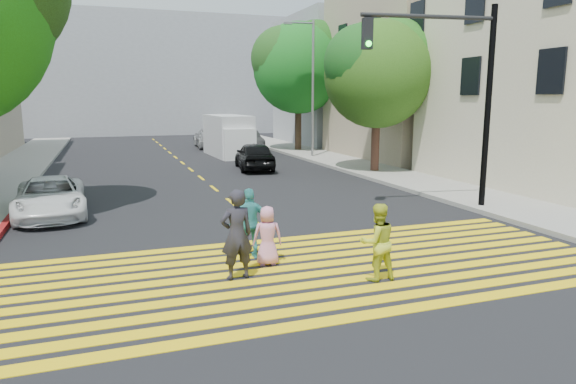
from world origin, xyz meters
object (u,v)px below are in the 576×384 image
tree_right_far (300,63)px  pedestrian_extra (250,223)px  dark_car_near (255,156)px  dark_car_parked (248,140)px  white_van (229,137)px  silver_car (210,138)px  traffic_signal (455,80)px  pedestrian_man (237,235)px  white_sedan (50,197)px  pedestrian_child (267,236)px  pedestrian_woman (377,242)px  tree_right_near (379,69)px

tree_right_far → pedestrian_extra: bearing=-113.5°
dark_car_near → dark_car_parked: 10.55m
dark_car_near → white_van: bearing=-84.3°
silver_car → white_van: white_van is taller
silver_car → traffic_signal: size_ratio=0.78×
dark_car_near → white_van: 6.68m
silver_car → dark_car_parked: silver_car is taller
tree_right_far → white_van: (-5.23, -1.22, -4.74)m
pedestrian_man → white_sedan: bearing=-67.0°
tree_right_far → pedestrian_extra: tree_right_far is taller
pedestrian_child → dark_car_near: (3.96, 14.91, 0.07)m
white_sedan → traffic_signal: size_ratio=0.67×
tree_right_far → dark_car_near: (-5.46, -7.88, -5.24)m
pedestrian_man → white_van: size_ratio=0.33×
pedestrian_child → silver_car: 27.94m
tree_right_far → white_sedan: bearing=-131.8°
tree_right_far → dark_car_parked: (-3.04, 2.39, -5.27)m
pedestrian_extra → traffic_signal: bearing=-153.3°
pedestrian_woman → dark_car_parked: size_ratio=0.37×
pedestrian_extra → white_sedan: size_ratio=0.37×
white_van → tree_right_near: bearing=-65.1°
pedestrian_woman → white_van: size_ratio=0.28×
tree_right_near → traffic_signal: bearing=-103.6°
white_sedan → white_van: (9.13, 14.82, 0.62)m
silver_car → tree_right_far: bearing=141.0°
traffic_signal → tree_right_far: bearing=92.4°
tree_right_near → pedestrian_woman: size_ratio=4.72×
traffic_signal → tree_right_near: bearing=85.4°
pedestrian_man → silver_car: size_ratio=0.36×
dark_car_parked → traffic_signal: 22.18m
tree_right_near → tree_right_far: (0.19, 11.06, 0.94)m
pedestrian_extra → silver_car: pedestrian_extra is taller
pedestrian_woman → traffic_signal: 8.09m
silver_car → pedestrian_woman: bearing=88.9°
pedestrian_extra → dark_car_parked: bearing=-98.3°
tree_right_near → tree_right_far: 11.10m
pedestrian_man → white_van: 22.79m
pedestrian_man → dark_car_near: pedestrian_man is taller
pedestrian_extra → dark_car_near: pedestrian_extra is taller
tree_right_near → tree_right_far: tree_right_far is taller
pedestrian_man → dark_car_parked: pedestrian_man is taller
tree_right_near → white_sedan: 15.65m
pedestrian_man → pedestrian_child: pedestrian_man is taller
pedestrian_woman → traffic_signal: traffic_signal is taller
pedestrian_child → dark_car_parked: 25.97m
pedestrian_child → dark_car_near: bearing=-94.4°
pedestrian_extra → white_van: white_van is taller
traffic_signal → pedestrian_woman: bearing=-128.6°
pedestrian_child → dark_car_parked: size_ratio=0.31×
white_sedan → dark_car_near: size_ratio=1.03×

